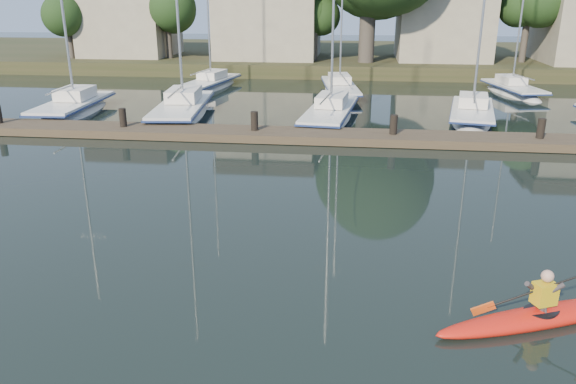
# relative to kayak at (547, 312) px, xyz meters

# --- Properties ---
(ground) EXTENTS (160.00, 160.00, 0.00)m
(ground) POSITION_rel_kayak_xyz_m (-5.23, -0.28, -0.19)
(ground) COLOR black
(ground) RESTS_ON ground
(kayak) EXTENTS (4.77, 2.52, 1.57)m
(kayak) POSITION_rel_kayak_xyz_m (0.00, 0.00, 0.00)
(kayak) COLOR red
(kayak) RESTS_ON ground
(dock) EXTENTS (34.00, 2.00, 1.80)m
(dock) POSITION_rel_kayak_xyz_m (-5.23, 13.72, 0.01)
(dock) COLOR #4E412D
(dock) RESTS_ON ground
(sailboat_0) EXTENTS (2.70, 8.18, 12.79)m
(sailboat_0) POSITION_rel_kayak_xyz_m (-18.81, 18.02, -0.40)
(sailboat_0) COLOR silver
(sailboat_0) RESTS_ON ground
(sailboat_1) EXTENTS (3.36, 9.58, 15.34)m
(sailboat_1) POSITION_rel_kayak_xyz_m (-12.83, 18.13, -0.40)
(sailboat_1) COLOR silver
(sailboat_1) RESTS_ON ground
(sailboat_2) EXTENTS (3.01, 9.12, 14.82)m
(sailboat_2) POSITION_rel_kayak_xyz_m (-5.13, 18.09, -0.37)
(sailboat_2) COLOR silver
(sailboat_2) RESTS_ON ground
(sailboat_3) EXTENTS (3.47, 8.16, 12.76)m
(sailboat_3) POSITION_rel_kayak_xyz_m (2.00, 18.96, -0.38)
(sailboat_3) COLOR silver
(sailboat_3) RESTS_ON ground
(sailboat_5) EXTENTS (3.26, 8.54, 13.80)m
(sailboat_5) POSITION_rel_kayak_xyz_m (-13.68, 27.07, -0.36)
(sailboat_5) COLOR silver
(sailboat_5) RESTS_ON ground
(sailboat_6) EXTENTS (3.15, 9.31, 14.52)m
(sailboat_6) POSITION_rel_kayak_xyz_m (-4.91, 26.26, -0.36)
(sailboat_6) COLOR silver
(sailboat_6) RESTS_ON ground
(sailboat_7) EXTENTS (3.32, 7.47, 11.66)m
(sailboat_7) POSITION_rel_kayak_xyz_m (6.04, 27.24, -0.36)
(sailboat_7) COLOR silver
(sailboat_7) RESTS_ON ground
(shore) EXTENTS (90.00, 25.25, 12.75)m
(shore) POSITION_rel_kayak_xyz_m (-3.61, 40.01, 3.04)
(shore) COLOR #262D16
(shore) RESTS_ON ground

